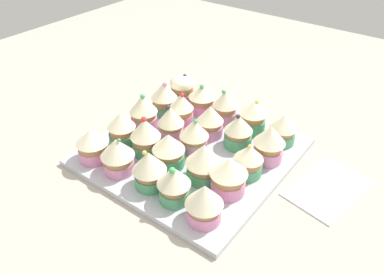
# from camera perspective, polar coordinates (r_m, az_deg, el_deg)

# --- Properties ---
(ground_plane) EXTENTS (1.80, 1.80, 0.03)m
(ground_plane) POSITION_cam_1_polar(r_m,az_deg,el_deg) (0.80, -0.00, -3.34)
(ground_plane) COLOR #B2A899
(baking_tray) EXTENTS (0.37, 0.37, 0.01)m
(baking_tray) POSITION_cam_1_polar(r_m,az_deg,el_deg) (0.79, -0.00, -2.14)
(baking_tray) COLOR silver
(baking_tray) RESTS_ON ground_plane
(cupcake_0) EXTENTS (0.06, 0.06, 0.07)m
(cupcake_0) POSITION_cam_1_polar(r_m,az_deg,el_deg) (0.80, 13.29, 1.21)
(cupcake_0) COLOR #4C9E6B
(cupcake_0) RESTS_ON baking_tray
(cupcake_1) EXTENTS (0.06, 0.06, 0.07)m
(cupcake_1) POSITION_cam_1_polar(r_m,az_deg,el_deg) (0.83, 9.03, 3.08)
(cupcake_1) COLOR #4C9E6B
(cupcake_1) RESTS_ON baking_tray
(cupcake_2) EXTENTS (0.06, 0.06, 0.08)m
(cupcake_2) POSITION_cam_1_polar(r_m,az_deg,el_deg) (0.85, 4.94, 4.69)
(cupcake_2) COLOR pink
(cupcake_2) RESTS_ON baking_tray
(cupcake_3) EXTENTS (0.06, 0.06, 0.07)m
(cupcake_3) POSITION_cam_1_polar(r_m,az_deg,el_deg) (0.89, 1.48, 5.84)
(cupcake_3) COLOR pink
(cupcake_3) RESTS_ON baking_tray
(cupcake_4) EXTENTS (0.06, 0.06, 0.07)m
(cupcake_4) POSITION_cam_1_polar(r_m,az_deg,el_deg) (0.92, -1.44, 7.18)
(cupcake_4) COLOR pink
(cupcake_4) RESTS_ON baking_tray
(cupcake_5) EXTENTS (0.06, 0.06, 0.08)m
(cupcake_5) POSITION_cam_1_polar(r_m,az_deg,el_deg) (0.74, 11.37, -0.85)
(cupcake_5) COLOR pink
(cupcake_5) RESTS_ON baking_tray
(cupcake_6) EXTENTS (0.06, 0.06, 0.07)m
(cupcake_6) POSITION_cam_1_polar(r_m,az_deg,el_deg) (0.78, 6.89, 0.92)
(cupcake_6) COLOR #4C9E6B
(cupcake_6) RESTS_ON baking_tray
(cupcake_7) EXTENTS (0.06, 0.06, 0.07)m
(cupcake_7) POSITION_cam_1_polar(r_m,az_deg,el_deg) (0.80, 2.69, 2.47)
(cupcake_7) COLOR pink
(cupcake_7) RESTS_ON baking_tray
(cupcake_8) EXTENTS (0.05, 0.05, 0.08)m
(cupcake_8) POSITION_cam_1_polar(r_m,az_deg,el_deg) (0.84, -1.63, 4.12)
(cupcake_8) COLOR pink
(cupcake_8) RESTS_ON baking_tray
(cupcake_9) EXTENTS (0.06, 0.06, 0.08)m
(cupcake_9) POSITION_cam_1_polar(r_m,az_deg,el_deg) (0.88, -4.15, 5.86)
(cupcake_9) COLOR #4C9E6B
(cupcake_9) RESTS_ON baking_tray
(cupcake_10) EXTENTS (0.05, 0.05, 0.07)m
(cupcake_10) POSITION_cam_1_polar(r_m,az_deg,el_deg) (0.71, 8.52, -3.25)
(cupcake_10) COLOR #4C9E6B
(cupcake_10) RESTS_ON baking_tray
(cupcake_11) EXTENTS (0.06, 0.06, 0.07)m
(cupcake_11) POSITION_cam_1_polar(r_m,az_deg,el_deg) (0.75, 0.11, 0.19)
(cupcake_11) COLOR pink
(cupcake_11) RESTS_ON baking_tray
(cupcake_12) EXTENTS (0.06, 0.06, 0.08)m
(cupcake_12) POSITION_cam_1_polar(r_m,az_deg,el_deg) (0.79, -3.16, 2.19)
(cupcake_12) COLOR pink
(cupcake_12) RESTS_ON baking_tray
(cupcake_13) EXTENTS (0.06, 0.06, 0.08)m
(cupcake_13) POSITION_cam_1_polar(r_m,az_deg,el_deg) (0.83, -7.30, 3.74)
(cupcake_13) COLOR pink
(cupcake_13) RESTS_ON baking_tray
(cupcake_14) EXTENTS (0.07, 0.07, 0.07)m
(cupcake_14) POSITION_cam_1_polar(r_m,az_deg,el_deg) (0.66, 5.44, -5.60)
(cupcake_14) COLOR pink
(cupcake_14) RESTS_ON baking_tray
(cupcake_15) EXTENTS (0.07, 0.07, 0.08)m
(cupcake_15) POSITION_cam_1_polar(r_m,az_deg,el_deg) (0.69, 1.75, -3.65)
(cupcake_15) COLOR #4C9E6B
(cupcake_15) RESTS_ON baking_tray
(cupcake_16) EXTENTS (0.06, 0.06, 0.07)m
(cupcake_16) POSITION_cam_1_polar(r_m,az_deg,el_deg) (0.72, -3.50, -1.89)
(cupcake_16) COLOR #4C9E6B
(cupcake_16) RESTS_ON baking_tray
(cupcake_17) EXTENTS (0.06, 0.06, 0.08)m
(cupcake_17) POSITION_cam_1_polar(r_m,az_deg,el_deg) (0.75, -6.91, 0.21)
(cupcake_17) COLOR #4C9E6B
(cupcake_17) RESTS_ON baking_tray
(cupcake_18) EXTENTS (0.06, 0.06, 0.07)m
(cupcake_18) POSITION_cam_1_polar(r_m,az_deg,el_deg) (0.79, -10.38, 1.31)
(cupcake_18) COLOR #4C9E6B
(cupcake_18) RESTS_ON baking_tray
(cupcake_19) EXTENTS (0.06, 0.06, 0.07)m
(cupcake_19) POSITION_cam_1_polar(r_m,az_deg,el_deg) (0.61, 1.82, -9.63)
(cupcake_19) COLOR pink
(cupcake_19) RESTS_ON baking_tray
(cupcake_20) EXTENTS (0.06, 0.06, 0.08)m
(cupcake_20) POSITION_cam_1_polar(r_m,az_deg,el_deg) (0.65, -2.71, -6.87)
(cupcake_20) COLOR #4C9E6B
(cupcake_20) RESTS_ON baking_tray
(cupcake_21) EXTENTS (0.06, 0.06, 0.08)m
(cupcake_21) POSITION_cam_1_polar(r_m,az_deg,el_deg) (0.68, -6.34, -4.65)
(cupcake_21) COLOR #4C9E6B
(cupcake_21) RESTS_ON baking_tray
(cupcake_22) EXTENTS (0.06, 0.06, 0.07)m
(cupcake_22) POSITION_cam_1_polar(r_m,az_deg,el_deg) (0.72, -10.99, -2.58)
(cupcake_22) COLOR pink
(cupcake_22) RESTS_ON baking_tray
(cupcake_23) EXTENTS (0.06, 0.06, 0.07)m
(cupcake_23) POSITION_cam_1_polar(r_m,az_deg,el_deg) (0.76, -14.55, -1.05)
(cupcake_23) COLOR pink
(cupcake_23) RESTS_ON baking_tray
(napkin) EXTENTS (0.13, 0.17, 0.01)m
(napkin) POSITION_cam_1_polar(r_m,az_deg,el_deg) (0.75, 19.50, -7.12)
(napkin) COLOR white
(napkin) RESTS_ON ground_plane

